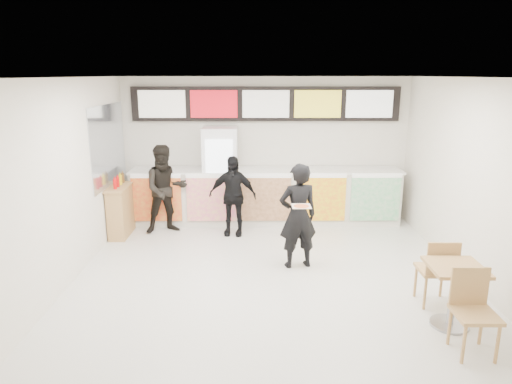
{
  "coord_description": "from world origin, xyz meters",
  "views": [
    {
      "loc": [
        -0.27,
        -6.1,
        3.04
      ],
      "look_at": [
        -0.22,
        1.2,
        1.15
      ],
      "focal_mm": 32.0,
      "sensor_mm": 36.0,
      "label": 1
    }
  ],
  "objects_px": {
    "cafe_table": "(454,284)",
    "service_counter": "(266,196)",
    "drinks_fridge": "(221,176)",
    "customer_left": "(166,189)",
    "condiment_ledge": "(121,210)",
    "customer_mid": "(232,196)",
    "customer_main": "(298,216)"
  },
  "relations": [
    {
      "from": "cafe_table",
      "to": "service_counter",
      "type": "bearing_deg",
      "value": 118.72
    },
    {
      "from": "drinks_fridge",
      "to": "cafe_table",
      "type": "bearing_deg",
      "value": -52.95
    },
    {
      "from": "customer_left",
      "to": "condiment_ledge",
      "type": "height_order",
      "value": "customer_left"
    },
    {
      "from": "service_counter",
      "to": "customer_mid",
      "type": "bearing_deg",
      "value": -131.85
    },
    {
      "from": "customer_left",
      "to": "drinks_fridge",
      "type": "bearing_deg",
      "value": 10.35
    },
    {
      "from": "cafe_table",
      "to": "condiment_ledge",
      "type": "bearing_deg",
      "value": 146.9
    },
    {
      "from": "customer_main",
      "to": "service_counter",
      "type": "bearing_deg",
      "value": -92.37
    },
    {
      "from": "customer_main",
      "to": "cafe_table",
      "type": "height_order",
      "value": "customer_main"
    },
    {
      "from": "customer_left",
      "to": "cafe_table",
      "type": "bearing_deg",
      "value": -59.79
    },
    {
      "from": "customer_main",
      "to": "customer_mid",
      "type": "relative_size",
      "value": 1.1
    },
    {
      "from": "service_counter",
      "to": "customer_left",
      "type": "bearing_deg",
      "value": -163.77
    },
    {
      "from": "condiment_ledge",
      "to": "customer_mid",
      "type": "bearing_deg",
      "value": 0.54
    },
    {
      "from": "service_counter",
      "to": "customer_main",
      "type": "xyz_separation_m",
      "value": [
        0.45,
        -2.28,
        0.28
      ]
    },
    {
      "from": "cafe_table",
      "to": "drinks_fridge",
      "type": "bearing_deg",
      "value": 127.82
    },
    {
      "from": "customer_mid",
      "to": "service_counter",
      "type": "bearing_deg",
      "value": 55.22
    },
    {
      "from": "cafe_table",
      "to": "customer_main",
      "type": "bearing_deg",
      "value": 134.19
    },
    {
      "from": "customer_left",
      "to": "condiment_ledge",
      "type": "relative_size",
      "value": 1.49
    },
    {
      "from": "condiment_ledge",
      "to": "drinks_fridge",
      "type": "bearing_deg",
      "value": 22.31
    },
    {
      "from": "customer_main",
      "to": "customer_mid",
      "type": "xyz_separation_m",
      "value": [
        -1.11,
        1.54,
        -0.08
      ]
    },
    {
      "from": "drinks_fridge",
      "to": "cafe_table",
      "type": "height_order",
      "value": "drinks_fridge"
    },
    {
      "from": "customer_main",
      "to": "customer_left",
      "type": "distance_m",
      "value": 2.96
    },
    {
      "from": "customer_left",
      "to": "customer_mid",
      "type": "height_order",
      "value": "customer_left"
    },
    {
      "from": "customer_mid",
      "to": "condiment_ledge",
      "type": "height_order",
      "value": "customer_mid"
    },
    {
      "from": "customer_mid",
      "to": "customer_left",
      "type": "bearing_deg",
      "value": 179.96
    },
    {
      "from": "drinks_fridge",
      "to": "customer_left",
      "type": "distance_m",
      "value": 1.2
    },
    {
      "from": "drinks_fridge",
      "to": "customer_left",
      "type": "height_order",
      "value": "drinks_fridge"
    },
    {
      "from": "drinks_fridge",
      "to": "condiment_ledge",
      "type": "bearing_deg",
      "value": -157.69
    },
    {
      "from": "customer_left",
      "to": "cafe_table",
      "type": "relative_size",
      "value": 1.06
    },
    {
      "from": "drinks_fridge",
      "to": "customer_left",
      "type": "xyz_separation_m",
      "value": [
        -1.03,
        -0.59,
        -0.13
      ]
    },
    {
      "from": "customer_mid",
      "to": "condiment_ledge",
      "type": "xyz_separation_m",
      "value": [
        -2.16,
        -0.02,
        -0.28
      ]
    },
    {
      "from": "drinks_fridge",
      "to": "customer_main",
      "type": "xyz_separation_m",
      "value": [
        1.38,
        -2.3,
        -0.15
      ]
    },
    {
      "from": "condiment_ledge",
      "to": "cafe_table",
      "type": "bearing_deg",
      "value": -33.86
    }
  ]
}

